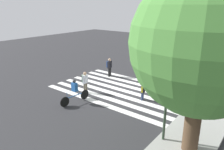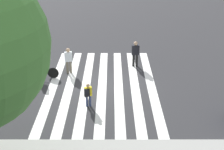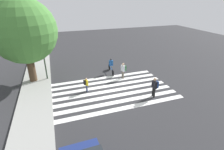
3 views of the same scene
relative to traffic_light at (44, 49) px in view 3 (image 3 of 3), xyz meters
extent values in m
plane|color=#2D2D30|center=(-4.09, -5.17, -3.10)|extent=(60.00, 60.00, 0.00)
cube|color=#9E9E99|center=(-4.09, 1.08, -3.03)|extent=(36.00, 2.50, 0.14)
cube|color=white|center=(-6.81, -5.17, -3.10)|extent=(0.48, 10.00, 0.01)
cube|color=white|center=(-5.91, -5.17, -3.10)|extent=(0.48, 10.00, 0.01)
cube|color=white|center=(-5.00, -5.17, -3.10)|extent=(0.48, 10.00, 0.01)
cube|color=white|center=(-4.09, -5.17, -3.10)|extent=(0.48, 10.00, 0.01)
cube|color=white|center=(-3.18, -5.17, -3.10)|extent=(0.48, 10.00, 0.01)
cube|color=white|center=(-2.27, -5.17, -3.10)|extent=(0.48, 10.00, 0.01)
cube|color=white|center=(-1.36, -5.17, -3.10)|extent=(0.48, 10.00, 0.01)
cylinder|color=#283828|center=(0.00, 0.13, -0.89)|extent=(0.12, 0.12, 4.43)
cube|color=black|center=(0.00, -0.08, 0.70)|extent=(0.32, 0.26, 0.84)
cube|color=silver|center=(0.00, -0.08, 0.10)|extent=(0.60, 0.02, 0.16)
sphere|color=#590F0F|center=(0.00, -0.24, 0.94)|extent=(0.15, 0.15, 0.15)
sphere|color=#59470F|center=(0.00, -0.24, 0.70)|extent=(0.15, 0.15, 0.15)
sphere|color=red|center=(0.00, -0.24, 0.47)|extent=(0.15, 0.15, 0.15)
cylinder|color=#4C3826|center=(-0.01, 1.35, -1.76)|extent=(0.67, 0.67, 2.67)
sphere|color=#478438|center=(-0.01, 1.35, 1.65)|extent=(5.53, 5.53, 5.53)
cylinder|color=#6B6051|center=(-2.14, -6.93, -2.72)|extent=(0.14, 0.14, 0.75)
cylinder|color=#6B6051|center=(-1.94, -6.93, -2.72)|extent=(0.14, 0.14, 0.75)
cube|color=silver|center=(-2.04, -6.93, -2.05)|extent=(0.47, 0.29, 0.60)
sphere|color=tan|center=(-2.04, -6.93, -1.63)|extent=(0.24, 0.24, 0.24)
cube|color=#2D6638|center=(-2.08, -7.10, -2.05)|extent=(0.36, 0.22, 0.50)
cylinder|color=navy|center=(-3.56, -3.03, -2.80)|extent=(0.11, 0.11, 0.59)
cylinder|color=navy|center=(-3.40, -3.03, -2.80)|extent=(0.11, 0.11, 0.59)
cube|color=yellow|center=(-3.48, -3.03, -2.27)|extent=(0.38, 0.26, 0.47)
sphere|color=tan|center=(-3.48, -3.03, -1.95)|extent=(0.19, 0.19, 0.19)
cube|color=black|center=(-3.43, -2.90, -2.27)|extent=(0.28, 0.20, 0.39)
cylinder|color=black|center=(-6.20, -7.92, -2.71)|extent=(0.15, 0.15, 0.78)
cylinder|color=black|center=(-5.99, -7.92, -2.71)|extent=(0.15, 0.15, 0.78)
cube|color=black|center=(-6.10, -7.92, -2.01)|extent=(0.48, 0.27, 0.62)
sphere|color=tan|center=(-6.10, -7.92, -1.58)|extent=(0.24, 0.24, 0.24)
cube|color=navy|center=(-6.12, -8.10, -2.01)|extent=(0.36, 0.21, 0.52)
cylinder|color=black|center=(0.40, -6.34, -2.77)|extent=(0.66, 0.10, 0.66)
cylinder|color=black|center=(-1.21, -6.19, -2.77)|extent=(0.66, 0.10, 0.66)
cube|color=#1E4C8C|center=(-0.40, -6.26, -2.59)|extent=(1.37, 0.16, 0.04)
cylinder|color=#1E4C8C|center=(-0.69, -6.24, -2.43)|extent=(0.03, 0.03, 0.32)
cylinder|color=#1E4C8C|center=(0.20, -6.32, -2.39)|extent=(0.03, 0.03, 0.40)
cube|color=#1E5199|center=(-0.40, -6.26, -2.00)|extent=(0.28, 0.42, 0.55)
sphere|color=#333338|center=(-0.40, -6.26, -1.60)|extent=(0.22, 0.22, 0.22)
camera|label=1|loc=(8.39, 3.64, 3.04)|focal=35.00mm
camera|label=2|loc=(-4.63, 10.21, 4.92)|focal=50.00mm
camera|label=3|loc=(-16.51, -0.75, 4.29)|focal=28.00mm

